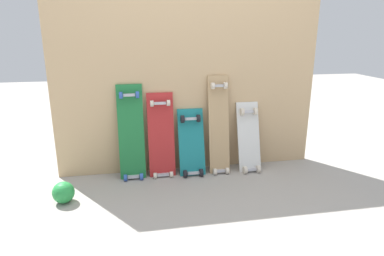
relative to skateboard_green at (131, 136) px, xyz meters
name	(u,v)px	position (x,y,z in m)	size (l,w,h in m)	color
ground_plane	(191,170)	(0.52, 0.04, -0.37)	(12.00, 12.00, 0.00)	#9E9991
plywood_wall_panel	(189,82)	(0.52, 0.11, 0.43)	(2.33, 0.04, 1.60)	tan
skateboard_green	(131,136)	(0.00, 0.00, 0.00)	(0.22, 0.21, 0.87)	#1E7238
skateboard_red	(161,139)	(0.26, 0.00, -0.04)	(0.23, 0.21, 0.80)	#B22626
skateboard_teal	(191,146)	(0.52, -0.02, -0.11)	(0.23, 0.24, 0.64)	#197A7F
skateboard_natural	(219,129)	(0.77, -0.01, 0.03)	(0.18, 0.23, 0.93)	tan
skateboard_white	(249,140)	(1.05, -0.03, -0.09)	(0.20, 0.26, 0.68)	silver
rubber_ball	(63,192)	(-0.52, -0.38, -0.29)	(0.16, 0.16, 0.16)	#268C3F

